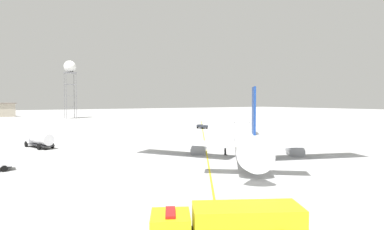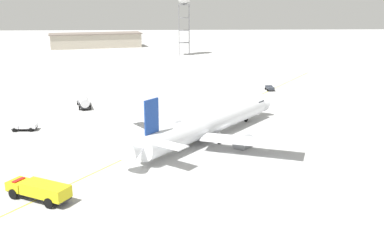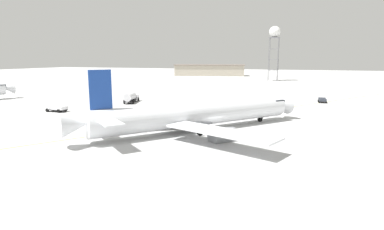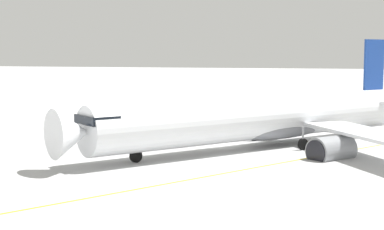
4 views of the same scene
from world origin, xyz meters
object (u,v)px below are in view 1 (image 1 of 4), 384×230
airliner_main (246,138)px  radar_tower (70,69)px  baggage_truck_truck (202,126)px  fire_tender_truck (230,222)px  fuel_tanker_truck (40,140)px

airliner_main → radar_tower: 132.03m
baggage_truck_truck → fire_tender_truck: (70.46, -45.94, 0.81)m
airliner_main → baggage_truck_truck: airliner_main is taller
baggage_truck_truck → fire_tender_truck: fire_tender_truck is taller
baggage_truck_truck → fire_tender_truck: 84.12m
baggage_truck_truck → radar_tower: (-85.23, -22.60, 24.25)m
airliner_main → baggage_truck_truck: 49.87m
airliner_main → fuel_tanker_truck: (-26.30, -28.42, -1.12)m
baggage_truck_truck → radar_tower: 91.45m
airliner_main → baggage_truck_truck: bearing=13.2°
fire_tender_truck → airliner_main: bearing=-105.0°
fuel_tanker_truck → radar_tower: (-103.83, 27.44, 23.40)m
radar_tower → fuel_tanker_truck: bearing=-14.8°
baggage_truck_truck → radar_tower: bearing=11.2°
fuel_tanker_truck → fire_tender_truck: (51.87, 4.10, -0.04)m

